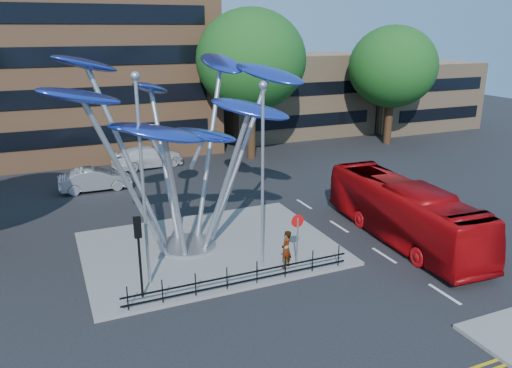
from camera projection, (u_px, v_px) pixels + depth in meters
name	position (u px, v px, depth m)	size (l,w,h in m)	color
ground	(282.00, 304.00, 19.82)	(120.00, 120.00, 0.00)	black
traffic_island	(210.00, 248.00, 24.67)	(12.00, 9.00, 0.15)	slate
low_building_near	(293.00, 94.00, 50.97)	(15.00, 8.00, 8.00)	tan
low_building_far	(414.00, 95.00, 54.68)	(12.00, 8.00, 7.00)	tan
tree_right	(251.00, 60.00, 39.72)	(8.80, 8.80, 12.11)	black
tree_far	(393.00, 67.00, 45.32)	(8.00, 8.00, 10.81)	black
leaf_sculpture	(179.00, 110.00, 22.83)	(12.72, 9.54, 9.51)	#9EA0A5
street_lamp_left	(141.00, 164.00, 19.58)	(0.36, 0.36, 8.80)	#9EA0A5
street_lamp_right	(263.00, 161.00, 21.12)	(0.36, 0.36, 8.30)	#9EA0A5
traffic_light_island	(138.00, 240.00, 19.33)	(0.28, 0.18, 3.42)	black
no_entry_sign_island	(297.00, 231.00, 22.24)	(0.60, 0.10, 2.45)	#9EA0A5
pedestrian_railing_front	(242.00, 277.00, 20.76)	(10.00, 0.06, 1.00)	black
red_bus	(403.00, 212.00, 25.44)	(2.57, 10.98, 3.06)	#A8070B
pedestrian	(286.00, 249.00, 22.25)	(0.65, 0.42, 1.77)	gray
parked_car_mid	(95.00, 179.00, 33.50)	(1.63, 4.68, 1.54)	#AAABB1
parked_car_right	(148.00, 157.00, 39.13)	(2.27, 5.58, 1.62)	silver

